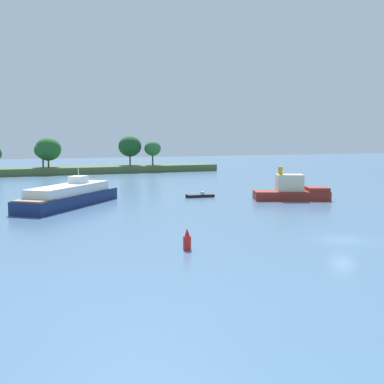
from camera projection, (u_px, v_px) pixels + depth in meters
ground_plane at (343, 240)px, 48.12m from camera, size 400.00×400.00×0.00m
treeline_island at (29, 162)px, 131.75m from camera, size 97.77×11.70×10.19m
fishing_skiff at (200, 196)px, 82.37m from camera, size 4.87×1.63×0.95m
white_riverboat at (69, 196)px, 71.85m from camera, size 17.41×18.84×5.55m
tugboat at (292, 191)px, 79.00m from camera, size 12.41×8.47×5.21m
channel_buoy_red at (187, 240)px, 43.96m from camera, size 0.70×0.70×1.90m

